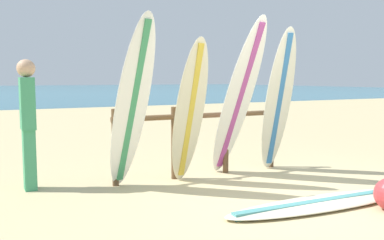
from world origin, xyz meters
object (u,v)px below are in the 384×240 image
object	(u,v)px
surfboard_leaning_far_left	(132,105)
surfboard_leaning_left	(190,112)
beachgoer_standing	(28,119)
surfboard_rack	(201,132)
surfboard_lying_on_sand	(324,203)
surfboard_leaning_center	(278,101)
surfboard_leaning_center_left	(238,99)

from	to	relation	value
surfboard_leaning_far_left	surfboard_leaning_left	size ratio (longest dim) A/B	1.13
beachgoer_standing	surfboard_rack	bearing A→B (deg)	-7.70
surfboard_leaning_left	surfboard_lying_on_sand	xyz separation A→B (m)	(0.97, -1.63, -1.00)
surfboard_leaning_left	surfboard_leaning_center	xyz separation A→B (m)	(1.65, 0.09, 0.12)
surfboard_rack	beachgoer_standing	world-z (taller)	beachgoer_standing
surfboard_leaning_center	surfboard_lying_on_sand	distance (m)	2.16
surfboard_lying_on_sand	beachgoer_standing	distance (m)	3.96
surfboard_rack	surfboard_leaning_left	xyz separation A→B (m)	(-0.40, -0.41, 0.36)
surfboard_leaning_center	beachgoer_standing	size ratio (longest dim) A/B	1.31
surfboard_rack	surfboard_leaning_far_left	bearing A→B (deg)	-161.43
surfboard_leaning_center	surfboard_rack	bearing A→B (deg)	165.72
surfboard_leaning_center_left	beachgoer_standing	size ratio (longest dim) A/B	1.36
surfboard_leaning_left	surfboard_rack	bearing A→B (deg)	45.56
surfboard_rack	surfboard_lying_on_sand	bearing A→B (deg)	-74.33
surfboard_leaning_center	beachgoer_standing	xyz separation A→B (m)	(-3.71, 0.65, -0.18)
surfboard_leaning_far_left	beachgoer_standing	distance (m)	1.44
surfboard_leaning_left	surfboard_leaning_center_left	world-z (taller)	surfboard_leaning_center_left
surfboard_leaning_far_left	surfboard_leaning_left	distance (m)	0.87
surfboard_leaning_far_left	surfboard_leaning_center_left	world-z (taller)	surfboard_leaning_center_left
surfboard_rack	surfboard_leaning_left	distance (m)	0.68
surfboard_leaning_left	beachgoer_standing	world-z (taller)	surfboard_leaning_left
surfboard_leaning_center_left	surfboard_leaning_center	size ratio (longest dim) A/B	1.04
surfboard_leaning_center_left	surfboard_lying_on_sand	size ratio (longest dim) A/B	0.88
surfboard_leaning_center	surfboard_leaning_far_left	bearing A→B (deg)	-177.60
surfboard_rack	surfboard_leaning_center	xyz separation A→B (m)	(1.25, -0.32, 0.48)
surfboard_rack	surfboard_leaning_far_left	distance (m)	1.41
surfboard_leaning_left	beachgoer_standing	xyz separation A→B (m)	(-2.06, 0.74, -0.07)
surfboard_rack	surfboard_leaning_center_left	distance (m)	0.78
surfboard_rack	beachgoer_standing	size ratio (longest dim) A/B	1.61
surfboard_leaning_center_left	beachgoer_standing	xyz separation A→B (m)	(-2.89, 0.72, -0.23)
surfboard_leaning_far_left	surfboard_lying_on_sand	xyz separation A→B (m)	(1.83, -1.61, -1.13)
surfboard_leaning_left	beachgoer_standing	size ratio (longest dim) A/B	1.18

